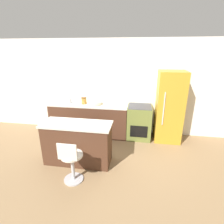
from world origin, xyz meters
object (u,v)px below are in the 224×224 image
object	(u,v)px
oven_range	(139,122)
stool_chair	(72,162)
refrigerator	(169,107)
kettle	(69,100)
mixing_bowl	(98,103)

from	to	relation	value
oven_range	stool_chair	xyz separation A→B (m)	(-1.17, -1.97, -0.04)
refrigerator	stool_chair	bearing A→B (deg)	-134.15
kettle	mixing_bowl	distance (m)	0.83
oven_range	kettle	size ratio (longest dim) A/B	4.40
oven_range	stool_chair	distance (m)	2.29
refrigerator	stool_chair	distance (m)	2.79
stool_chair	mixing_bowl	size ratio (longest dim) A/B	3.28
oven_range	kettle	distance (m)	2.04
stool_chair	mixing_bowl	xyz separation A→B (m)	(0.03, 1.96, 0.53)
stool_chair	mixing_bowl	distance (m)	2.03
refrigerator	kettle	xyz separation A→B (m)	(-2.72, -0.01, 0.07)
oven_range	mixing_bowl	bearing A→B (deg)	-179.60
stool_chair	kettle	distance (m)	2.19
oven_range	mixing_bowl	distance (m)	1.24
mixing_bowl	stool_chair	bearing A→B (deg)	-90.80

